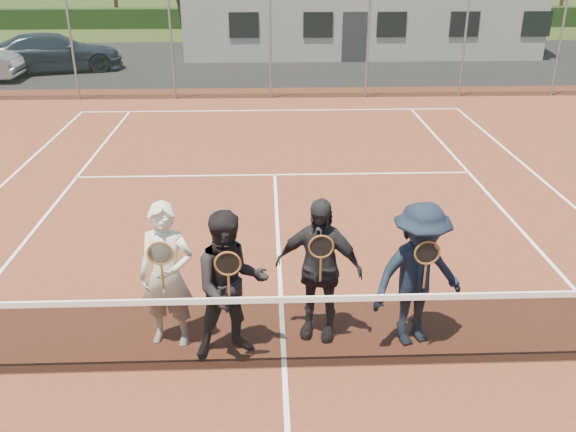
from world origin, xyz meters
name	(u,v)px	position (x,y,z in m)	size (l,w,h in m)	color
ground	(269,63)	(0.00, 20.00, 0.00)	(220.00, 220.00, 0.00)	#2E4217
court_surface	(284,369)	(0.00, 0.00, 0.01)	(30.00, 30.00, 0.02)	#562819
tarmac_carpark	(172,63)	(-4.00, 20.00, 0.01)	(40.00, 12.00, 0.01)	black
hedge_row	(267,18)	(0.00, 32.00, 0.55)	(40.00, 1.20, 1.10)	black
car_c	(55,52)	(-8.16, 18.39, 0.71)	(2.00, 4.91, 1.43)	#1C2838
court_markings	(284,368)	(0.00, 0.00, 0.02)	(11.03, 23.83, 0.01)	white
tennis_net	(284,330)	(0.00, 0.00, 0.54)	(11.68, 0.08, 1.10)	slate
perimeter_fence	(270,49)	(0.00, 13.50, 1.52)	(30.07, 0.07, 3.02)	slate
player_a	(167,276)	(-1.34, 0.59, 0.92)	(0.72, 0.55, 1.80)	silver
player_b	(231,286)	(-0.59, 0.33, 0.92)	(1.02, 0.88, 1.80)	black
player_c	(318,269)	(0.43, 0.69, 0.92)	(1.14, 0.73, 1.80)	black
player_d	(418,275)	(1.57, 0.49, 0.92)	(1.32, 1.01, 1.80)	black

